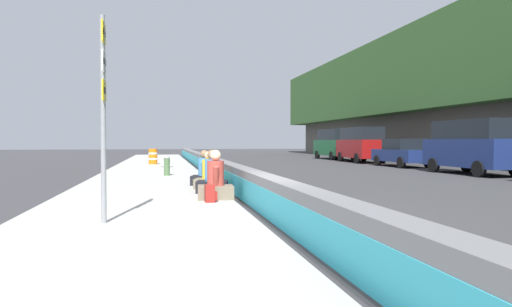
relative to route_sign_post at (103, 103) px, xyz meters
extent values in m
plane|color=#353538|center=(0.64, -3.13, -2.23)|extent=(160.00, 160.00, 0.00)
cube|color=#A8A59E|center=(0.64, -0.48, -2.16)|extent=(80.00, 4.40, 0.14)
cube|color=slate|center=(0.64, -3.13, -1.81)|extent=(76.00, 0.44, 0.85)
cube|color=teal|center=(0.64, -2.91, -1.85)|extent=(74.48, 0.01, 0.54)
cylinder|color=gray|center=(0.00, 0.01, -0.29)|extent=(0.09, 0.09, 3.60)
cube|color=yellow|center=(0.00, -0.01, 1.21)|extent=(0.44, 0.02, 0.36)
cube|color=black|center=(0.00, -0.03, 1.21)|extent=(0.30, 0.01, 0.10)
cube|color=white|center=(0.00, -0.01, 0.71)|extent=(0.44, 0.02, 0.36)
cube|color=black|center=(0.00, -0.03, 0.71)|extent=(0.30, 0.01, 0.10)
cube|color=yellow|center=(0.00, -0.01, 0.21)|extent=(0.44, 0.02, 0.36)
cube|color=black|center=(0.00, -0.03, 0.21)|extent=(0.30, 0.01, 0.10)
cylinder|color=#47663D|center=(10.89, -1.18, -1.73)|extent=(0.24, 0.24, 0.72)
cone|color=gray|center=(10.89, -1.18, -1.29)|extent=(0.26, 0.26, 0.16)
cylinder|color=gray|center=(10.89, -1.35, -1.70)|extent=(0.10, 0.12, 0.10)
cylinder|color=gray|center=(10.89, -1.01, -1.70)|extent=(0.10, 0.12, 0.10)
cube|color=#706651|center=(2.91, -2.28, -1.93)|extent=(0.80, 0.92, 0.33)
cylinder|color=#AD3D33|center=(2.91, -2.28, -1.46)|extent=(0.42, 0.42, 0.61)
sphere|color=beige|center=(2.91, -2.28, -1.02)|extent=(0.27, 0.27, 0.27)
cylinder|color=#AD3D33|center=(3.14, -2.30, -1.52)|extent=(0.32, 0.17, 0.54)
cylinder|color=#AD3D33|center=(2.69, -2.26, -1.52)|extent=(0.32, 0.17, 0.54)
cube|color=black|center=(4.34, -2.35, -1.93)|extent=(0.87, 0.97, 0.32)
cylinder|color=#427FB7|center=(4.34, -2.35, -1.47)|extent=(0.41, 0.41, 0.60)
sphere|color=#8E6647|center=(4.34, -2.35, -1.04)|extent=(0.27, 0.27, 0.27)
cylinder|color=#427FB7|center=(4.56, -2.39, -1.53)|extent=(0.33, 0.20, 0.53)
cylinder|color=#427FB7|center=(4.12, -2.31, -1.53)|extent=(0.33, 0.20, 0.53)
cube|color=#706651|center=(5.36, -2.35, -1.94)|extent=(0.87, 0.96, 0.30)
cylinder|color=gold|center=(5.36, -2.35, -1.51)|extent=(0.38, 0.38, 0.57)
sphere|color=tan|center=(5.36, -2.35, -1.10)|extent=(0.25, 0.25, 0.25)
cylinder|color=gold|center=(5.56, -2.41, -1.57)|extent=(0.32, 0.21, 0.50)
cylinder|color=gold|center=(5.16, -2.29, -1.57)|extent=(0.32, 0.21, 0.50)
cube|color=black|center=(6.54, -2.33, -1.94)|extent=(0.87, 0.96, 0.30)
cylinder|color=#427FB7|center=(6.54, -2.33, -1.50)|extent=(0.39, 0.39, 0.58)
sphere|color=#8E6647|center=(6.54, -2.33, -1.09)|extent=(0.25, 0.25, 0.25)
cylinder|color=#427FB7|center=(6.74, -2.38, -1.56)|extent=(0.32, 0.21, 0.51)
cylinder|color=#427FB7|center=(6.33, -2.27, -1.56)|extent=(0.32, 0.21, 0.51)
cube|color=maroon|center=(2.34, -2.08, -1.89)|extent=(0.32, 0.22, 0.40)
cube|color=maroon|center=(2.34, -2.22, -1.95)|extent=(0.22, 0.06, 0.20)
cylinder|color=orange|center=(20.43, -0.42, -1.62)|extent=(0.52, 0.52, 0.95)
cylinder|color=white|center=(20.43, -0.42, -1.43)|extent=(0.54, 0.54, 0.10)
cylinder|color=white|center=(20.43, -0.42, -1.76)|extent=(0.54, 0.54, 0.10)
cube|color=navy|center=(10.62, -15.28, -1.22)|extent=(5.13, 2.03, 1.30)
cube|color=black|center=(10.52, -15.28, -0.12)|extent=(4.12, 1.82, 0.90)
cylinder|color=black|center=(12.24, -14.32, -1.87)|extent=(0.72, 0.23, 0.72)
cylinder|color=black|center=(12.26, -16.20, -1.87)|extent=(0.72, 0.23, 0.72)
cylinder|color=black|center=(8.97, -14.36, -1.87)|extent=(0.72, 0.23, 0.72)
cube|color=navy|center=(16.99, -15.25, -1.54)|extent=(4.52, 1.84, 0.72)
cube|color=black|center=(16.89, -15.25, -0.85)|extent=(2.22, 1.64, 0.66)
cylinder|color=black|center=(18.42, -14.37, -1.90)|extent=(0.66, 0.23, 0.66)
cylinder|color=black|center=(18.44, -16.10, -1.90)|extent=(0.66, 0.23, 0.66)
cylinder|color=black|center=(15.54, -14.40, -1.90)|extent=(0.66, 0.23, 0.66)
cylinder|color=black|center=(15.56, -16.13, -1.90)|extent=(0.66, 0.23, 0.66)
cube|color=maroon|center=(22.85, -15.25, -1.22)|extent=(5.16, 2.12, 1.30)
cube|color=black|center=(22.75, -15.25, -0.12)|extent=(4.15, 1.89, 0.90)
cylinder|color=black|center=(24.51, -14.36, -1.87)|extent=(0.73, 0.24, 0.72)
cylinder|color=black|center=(24.46, -16.24, -1.87)|extent=(0.73, 0.24, 0.72)
cylinder|color=black|center=(21.25, -14.26, -1.87)|extent=(0.73, 0.24, 0.72)
cylinder|color=black|center=(21.19, -16.14, -1.87)|extent=(0.73, 0.24, 0.72)
cube|color=#145128|center=(28.46, -15.43, -1.22)|extent=(5.16, 2.12, 1.30)
cube|color=black|center=(28.36, -15.43, -0.12)|extent=(4.15, 1.89, 0.90)
cylinder|color=black|center=(30.06, -14.43, -1.87)|extent=(0.73, 0.24, 0.72)
cylinder|color=black|center=(30.12, -16.32, -1.87)|extent=(0.73, 0.24, 0.72)
cylinder|color=black|center=(26.80, -14.54, -1.87)|extent=(0.73, 0.24, 0.72)
cylinder|color=black|center=(26.86, -16.42, -1.87)|extent=(0.73, 0.24, 0.72)
camera|label=1|loc=(-8.27, -1.00, -0.66)|focal=31.94mm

